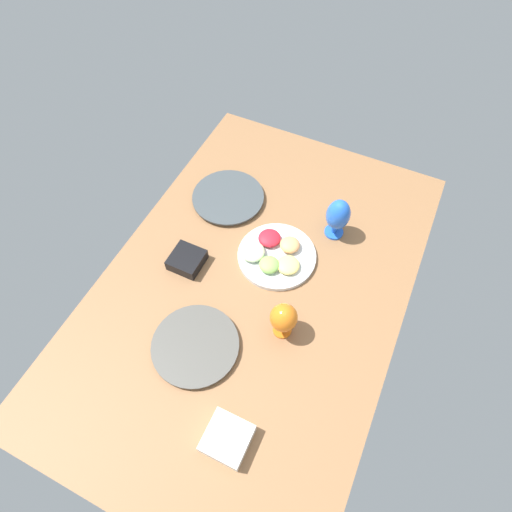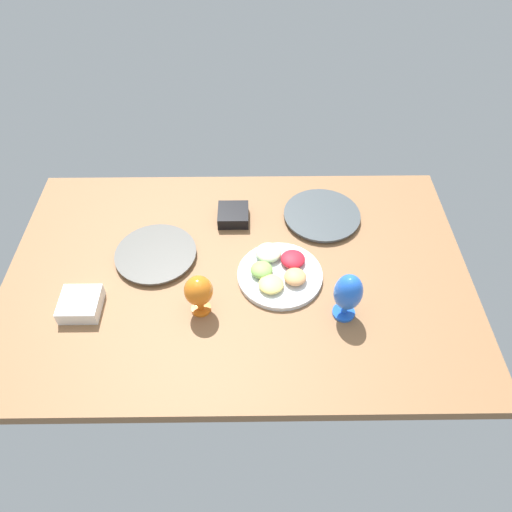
# 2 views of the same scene
# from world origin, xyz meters

# --- Properties ---
(ground_plane) EXTENTS (1.60, 1.04, 0.04)m
(ground_plane) POSITION_xyz_m (0.00, 0.00, -0.02)
(ground_plane) COLOR #8C603D
(dinner_plate_left) EXTENTS (0.29, 0.29, 0.02)m
(dinner_plate_left) POSITION_xyz_m (-0.32, -0.27, 0.01)
(dinner_plate_left) COLOR silver
(dinner_plate_left) RESTS_ON ground_plane
(dinner_plate_right) EXTENTS (0.29, 0.29, 0.02)m
(dinner_plate_right) POSITION_xyz_m (0.29, -0.07, 0.01)
(dinner_plate_right) COLOR silver
(dinner_plate_right) RESTS_ON ground_plane
(fruit_platter) EXTENTS (0.29, 0.29, 0.05)m
(fruit_platter) POSITION_xyz_m (-0.14, 0.02, 0.02)
(fruit_platter) COLOR silver
(fruit_platter) RESTS_ON ground_plane
(hurricane_glass_blue) EXTENTS (0.09, 0.09, 0.18)m
(hurricane_glass_blue) POSITION_xyz_m (-0.34, 0.18, 0.11)
(hurricane_glass_blue) COLOR blue
(hurricane_glass_blue) RESTS_ON ground_plane
(hurricane_glass_orange) EXTENTS (0.09, 0.09, 0.15)m
(hurricane_glass_orange) POSITION_xyz_m (0.12, 0.16, 0.09)
(hurricane_glass_orange) COLOR orange
(hurricane_glass_orange) RESTS_ON ground_plane
(square_bowl_black) EXTENTS (0.12, 0.12, 0.05)m
(square_bowl_black) POSITION_xyz_m (0.02, -0.26, 0.03)
(square_bowl_black) COLOR black
(square_bowl_black) RESTS_ON ground_plane
(square_bowl_white) EXTENTS (0.13, 0.13, 0.05)m
(square_bowl_white) POSITION_xyz_m (0.50, 0.15, 0.03)
(square_bowl_white) COLOR white
(square_bowl_white) RESTS_ON ground_plane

